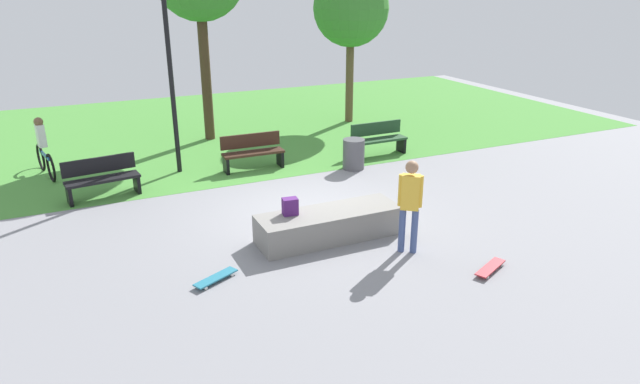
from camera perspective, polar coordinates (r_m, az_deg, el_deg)
The scene contains 14 objects.
ground_plane at distance 11.95m, azimuth -1.34°, elevation -1.96°, with size 28.00×28.00×0.00m, color gray.
grass_lawn at distance 19.30m, azimuth -11.07°, elevation 6.53°, with size 26.60×11.79×0.01m, color #478C38.
concrete_ledge at distance 10.61m, azimuth 0.93°, elevation -3.36°, with size 2.76×0.88×0.55m, color gray.
backpack_on_ledge at distance 10.31m, azimuth -3.08°, elevation -1.49°, with size 0.28×0.20×0.32m, color #4C1E66.
skater_performing_trick at distance 9.91m, azimuth 9.19°, elevation -0.78°, with size 0.38×0.35×1.73m.
skateboard_by_ledge at distance 9.95m, azimuth 17.03°, elevation -7.41°, with size 0.81×0.52×0.08m.
skateboard_spare at distance 9.38m, azimuth -10.61°, elevation -8.62°, with size 0.81×0.53×0.08m.
park_bench_far_left at distance 14.62m, azimuth -6.93°, elevation 4.18°, with size 1.61×0.49×0.91m.
park_bench_near_lamppost at distance 15.83m, azimuth 5.99°, elevation 5.50°, with size 1.61×0.50×0.91m.
park_bench_near_path at distance 13.47m, azimuth -21.44°, elevation 1.42°, with size 1.65×0.68×0.91m.
tree_broad_elm at distance 19.29m, azimuth 3.18°, elevation 18.19°, with size 2.51×2.51×5.05m.
lamp_post at distance 14.26m, azimuth -15.21°, elevation 13.45°, with size 0.28×0.28×5.00m.
trash_bin at distance 14.57m, azimuth 3.46°, elevation 3.90°, with size 0.57×0.57×0.79m, color #4C4C51.
cyclist_on_bicycle at distance 15.61m, azimuth -26.43°, elevation 3.78°, with size 0.44×1.79×1.52m.
Camera 1 is at (-4.37, -10.12, 4.60)m, focal length 31.27 mm.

